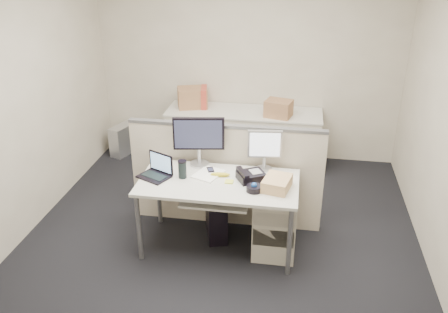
% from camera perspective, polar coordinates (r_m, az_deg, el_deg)
% --- Properties ---
extents(floor, '(4.00, 4.50, 0.01)m').
position_cam_1_polar(floor, '(4.85, -0.63, -10.67)').
color(floor, black).
rests_on(floor, ground).
extents(wall_back, '(4.00, 0.02, 2.70)m').
position_cam_1_polar(wall_back, '(6.33, 2.90, 11.63)').
color(wall_back, beige).
rests_on(wall_back, ground).
extents(wall_front, '(4.00, 0.02, 2.70)m').
position_cam_1_polar(wall_front, '(2.31, -10.88, -15.69)').
color(wall_front, beige).
rests_on(wall_front, ground).
extents(wall_left, '(0.02, 4.50, 2.70)m').
position_cam_1_polar(wall_left, '(4.94, -24.33, 5.41)').
color(wall_left, beige).
rests_on(wall_left, ground).
extents(desk, '(1.50, 0.75, 0.73)m').
position_cam_1_polar(desk, '(4.49, -0.68, -3.74)').
color(desk, silver).
rests_on(desk, floor).
extents(keyboard_tray, '(0.62, 0.32, 0.02)m').
position_cam_1_polar(keyboard_tray, '(4.36, -1.08, -5.39)').
color(keyboard_tray, silver).
rests_on(keyboard_tray, desk).
extents(drawer_pedestal, '(0.40, 0.55, 0.65)m').
position_cam_1_polar(drawer_pedestal, '(4.66, 6.19, -7.61)').
color(drawer_pedestal, beige).
rests_on(drawer_pedestal, floor).
extents(cubicle_partition, '(2.00, 0.06, 1.10)m').
position_cam_1_polar(cubicle_partition, '(4.93, 0.23, -2.42)').
color(cubicle_partition, beige).
rests_on(cubicle_partition, floor).
extents(back_counter, '(2.00, 0.60, 0.72)m').
position_cam_1_polar(back_counter, '(6.34, 2.36, 2.23)').
color(back_counter, beige).
rests_on(back_counter, floor).
extents(monitor_main, '(0.53, 0.27, 0.50)m').
position_cam_1_polar(monitor_main, '(4.68, -3.04, 1.80)').
color(monitor_main, black).
rests_on(monitor_main, desk).
extents(monitor_small, '(0.35, 0.20, 0.41)m').
position_cam_1_polar(monitor_small, '(4.61, 4.90, 0.71)').
color(monitor_small, '#B7B7BC').
rests_on(monitor_small, desk).
extents(laptop, '(0.35, 0.32, 0.21)m').
position_cam_1_polar(laptop, '(4.53, -8.48, -1.29)').
color(laptop, black).
rests_on(laptop, desk).
extents(trackball, '(0.19, 0.19, 0.05)m').
position_cam_1_polar(trackball, '(4.29, 3.63, -3.86)').
color(trackball, black).
rests_on(trackball, desk).
extents(desk_phone, '(0.31, 0.29, 0.08)m').
position_cam_1_polar(desk_phone, '(4.47, 3.29, -2.38)').
color(desk_phone, black).
rests_on(desk_phone, desk).
extents(paper_stack, '(0.32, 0.35, 0.01)m').
position_cam_1_polar(paper_stack, '(4.58, -1.90, -2.12)').
color(paper_stack, white).
rests_on(paper_stack, desk).
extents(sticky_pad, '(0.08, 0.08, 0.01)m').
position_cam_1_polar(sticky_pad, '(4.44, 0.63, -3.04)').
color(sticky_pad, '#DBE246').
rests_on(sticky_pad, desk).
extents(travel_mug, '(0.09, 0.09, 0.17)m').
position_cam_1_polar(travel_mug, '(4.51, -5.03, -1.60)').
color(travel_mug, black).
rests_on(travel_mug, desk).
extents(banana, '(0.19, 0.06, 0.04)m').
position_cam_1_polar(banana, '(4.54, -0.46, -2.18)').
color(banana, yellow).
rests_on(banana, desk).
extents(cellphone, '(0.10, 0.13, 0.02)m').
position_cam_1_polar(cellphone, '(4.65, -1.63, -1.66)').
color(cellphone, black).
rests_on(cellphone, desk).
extents(manila_folders, '(0.28, 0.33, 0.11)m').
position_cam_1_polar(manila_folders, '(4.34, 6.39, -3.22)').
color(manila_folders, tan).
rests_on(manila_folders, desk).
extents(keyboard, '(0.51, 0.22, 0.03)m').
position_cam_1_polar(keyboard, '(4.39, -1.64, -4.79)').
color(keyboard, black).
rests_on(keyboard, keyboard_tray).
extents(pc_tower_desk, '(0.31, 0.50, 0.43)m').
position_cam_1_polar(pc_tower_desk, '(4.90, -0.95, -7.14)').
color(pc_tower_desk, black).
rests_on(pc_tower_desk, floor).
extents(pc_tower_spare_dark, '(0.30, 0.49, 0.43)m').
position_cam_1_polar(pc_tower_spare_dark, '(6.68, -6.52, 1.99)').
color(pc_tower_spare_dark, black).
rests_on(pc_tower_spare_dark, floor).
extents(pc_tower_spare_silver, '(0.32, 0.48, 0.42)m').
position_cam_1_polar(pc_tower_spare_silver, '(6.83, -11.92, 2.06)').
color(pc_tower_spare_silver, '#B7B7BC').
rests_on(pc_tower_spare_silver, floor).
extents(cardboard_box_left, '(0.44, 0.38, 0.28)m').
position_cam_1_polar(cardboard_box_left, '(6.33, -3.83, 7.01)').
color(cardboard_box_left, '#9B6747').
rests_on(cardboard_box_left, back_counter).
extents(cardboard_box_right, '(0.37, 0.32, 0.23)m').
position_cam_1_polar(cardboard_box_right, '(6.02, 6.57, 5.67)').
color(cardboard_box_right, '#9B6747').
rests_on(cardboard_box_right, back_counter).
extents(red_binder, '(0.12, 0.31, 0.28)m').
position_cam_1_polar(red_binder, '(6.34, -2.42, 7.08)').
color(red_binder, '#B83F2D').
rests_on(red_binder, back_counter).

